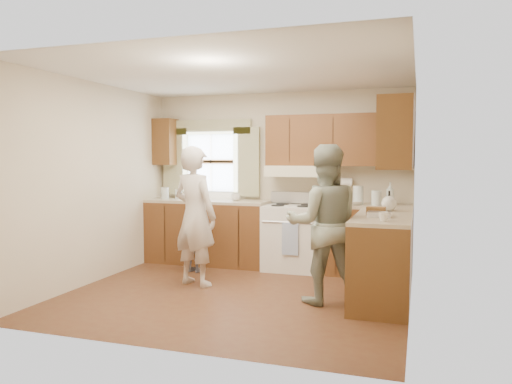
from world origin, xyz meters
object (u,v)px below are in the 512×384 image
(stove, at_px, (293,236))
(woman_left, at_px, (195,216))
(child, at_px, (195,244))
(woman_right, at_px, (324,224))

(stove, bearing_deg, woman_left, -127.58)
(stove, xyz_separation_m, woman_left, (-0.93, -1.21, 0.38))
(child, bearing_deg, stove, -145.57)
(stove, distance_m, child, 1.36)
(stove, relative_size, woman_left, 0.63)
(woman_left, relative_size, child, 2.20)
(woman_left, distance_m, child, 0.83)
(stove, xyz_separation_m, woman_right, (0.70, -1.44, 0.39))
(woman_right, height_order, child, woman_right)
(woman_left, height_order, woman_right, same)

